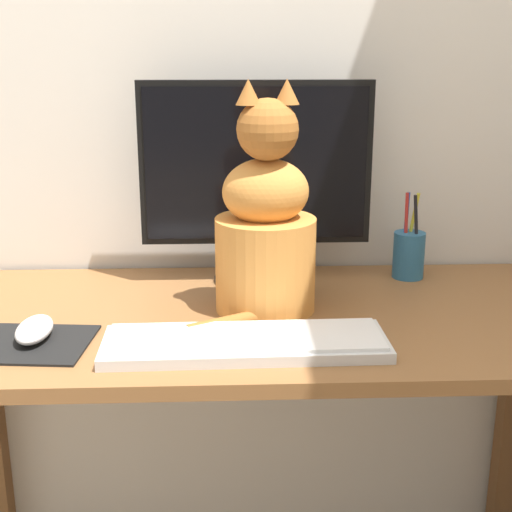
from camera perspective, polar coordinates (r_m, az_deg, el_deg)
name	(u,v)px	position (r m, az deg, el deg)	size (l,w,h in m)	color
wall_back	(253,28)	(1.52, -0.22, 17.79)	(7.00, 0.04, 2.50)	silver
desk	(260,374)	(1.34, 0.33, -9.43)	(1.26, 0.57, 0.75)	brown
monitor	(255,176)	(1.41, -0.07, 6.41)	(0.46, 0.17, 0.40)	black
keyboard	(245,343)	(1.14, -0.86, -6.94)	(0.45, 0.15, 0.02)	silver
mousepad_left	(33,344)	(1.22, -17.43, -6.71)	(0.20, 0.18, 0.00)	black
computer_mouse_left	(34,329)	(1.23, -17.31, -5.63)	(0.06, 0.11, 0.03)	white
cat	(265,228)	(1.27, 0.77, 2.24)	(0.25, 0.25, 0.41)	#D6893D
pen_cup	(409,253)	(1.51, 12.12, 0.22)	(0.06, 0.06, 0.18)	#286089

